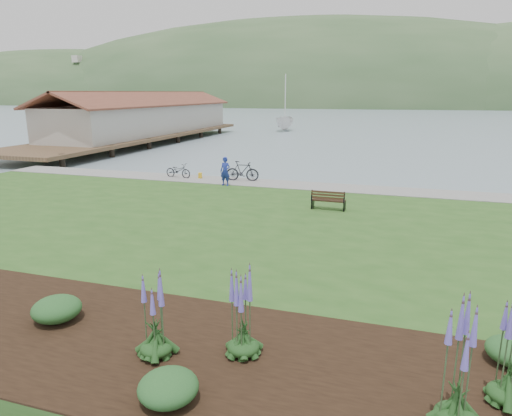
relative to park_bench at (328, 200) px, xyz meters
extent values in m
plane|color=gray|center=(-4.01, -2.13, -0.84)|extent=(600.00, 600.00, 0.00)
cube|color=#29511C|center=(-4.01, -4.13, -0.64)|extent=(34.00, 20.00, 0.40)
cube|color=gray|center=(-4.01, 4.77, -0.42)|extent=(34.00, 2.20, 0.03)
cube|color=black|center=(-1.01, -11.93, -0.42)|extent=(24.00, 4.40, 0.04)
cube|color=#4C3826|center=(-24.01, 23.87, 0.01)|extent=(8.00, 36.00, 0.30)
cube|color=#B2ADA3|center=(-24.01, 25.87, 1.66)|extent=(6.40, 28.00, 3.00)
cube|color=black|center=(0.00, 0.09, -0.04)|extent=(1.42, 0.52, 0.04)
cube|color=black|center=(0.00, -0.17, 0.22)|extent=(1.42, 0.16, 0.44)
cube|color=black|center=(-0.69, 0.10, -0.24)|extent=(0.06, 0.49, 0.39)
cube|color=black|center=(0.69, 0.08, -0.24)|extent=(0.06, 0.49, 0.39)
imported|color=navy|center=(-6.14, 3.56, 0.47)|extent=(0.70, 0.51, 1.82)
imported|color=black|center=(-9.64, 4.87, -0.01)|extent=(0.74, 1.69, 0.86)
imported|color=black|center=(-5.69, 5.07, 0.13)|extent=(0.78, 1.94, 1.14)
imported|color=silver|center=(-13.29, 44.59, -0.84)|extent=(10.01, 10.17, 24.78)
cube|color=gold|center=(-8.32, 5.07, -0.27)|extent=(0.29, 0.36, 0.33)
ellipsoid|color=#163B15|center=(-1.30, -12.24, -0.25)|extent=(0.62, 0.62, 0.31)
cone|color=#594AAD|center=(-1.30, -12.24, 0.67)|extent=(0.36, 0.36, 1.53)
ellipsoid|color=#163B15|center=(0.26, -11.70, -0.25)|extent=(0.62, 0.62, 0.31)
cone|color=#594AAD|center=(0.26, -11.70, 0.75)|extent=(0.40, 0.40, 1.68)
ellipsoid|color=#163B15|center=(3.91, -12.53, -0.25)|extent=(0.62, 0.62, 0.31)
cone|color=#594AAD|center=(3.91, -12.53, 0.84)|extent=(0.40, 0.40, 1.86)
ellipsoid|color=#163B15|center=(4.75, -11.72, -0.25)|extent=(0.62, 0.62, 0.31)
ellipsoid|color=#1E4C21|center=(-4.07, -11.68, -0.14)|extent=(1.05, 1.05, 0.53)
ellipsoid|color=#1E4C21|center=(-0.44, -13.35, -0.15)|extent=(0.99, 0.99, 0.49)
ellipsoid|color=#1E4C21|center=(5.06, -10.44, -0.17)|extent=(0.93, 0.93, 0.46)
camera|label=1|loc=(2.86, -19.01, 4.45)|focal=32.00mm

